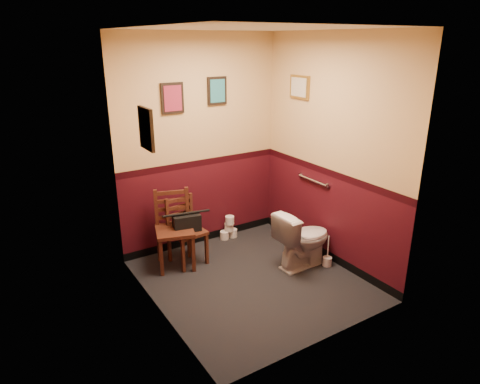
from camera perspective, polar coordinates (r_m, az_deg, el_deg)
name	(u,v)px	position (r m, az deg, el deg)	size (l,w,h in m)	color
floor	(252,280)	(4.99, 1.56, -11.71)	(2.20, 2.40, 0.00)	black
ceiling	(254,28)	(4.26, 1.92, 21.03)	(2.20, 2.40, 0.00)	silver
wall_back	(200,144)	(5.44, -5.37, 6.34)	(2.20, 2.70, 0.00)	#400C15
wall_front	(335,202)	(3.56, 12.53, -1.36)	(2.20, 2.70, 0.00)	#400C15
wall_left	(152,185)	(3.96, -11.62, 0.87)	(2.40, 2.70, 0.00)	#400C15
wall_right	(331,153)	(5.11, 12.06, 5.11)	(2.40, 2.70, 0.00)	#400C15
grab_bar	(313,180)	(5.38, 9.69, 1.55)	(0.05, 0.56, 0.06)	silver
framed_print_back_a	(172,98)	(5.17, -9.01, 12.24)	(0.28, 0.04, 0.36)	black
framed_print_back_b	(217,91)	(5.43, -3.08, 13.33)	(0.26, 0.04, 0.34)	black
framed_print_left	(146,129)	(3.93, -12.37, 8.24)	(0.04, 0.30, 0.38)	black
framed_print_right	(300,87)	(5.42, 7.94, 13.69)	(0.04, 0.34, 0.28)	olive
toilet	(303,239)	(5.19, 8.42, -6.21)	(0.40, 0.71, 0.70)	white
toilet_brush	(327,261)	(5.36, 11.54, -8.97)	(0.11, 0.11, 0.40)	silver
chair_left	(174,229)	(5.17, -8.77, -4.92)	(0.54, 0.54, 0.93)	#552819
chair_right	(186,231)	(5.24, -7.26, -5.15)	(0.42, 0.42, 0.82)	#552819
handbag	(187,223)	(5.16, -7.11, -4.07)	(0.35, 0.22, 0.24)	black
tp_stack	(229,229)	(5.91, -1.48, -4.93)	(0.25, 0.15, 0.33)	silver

